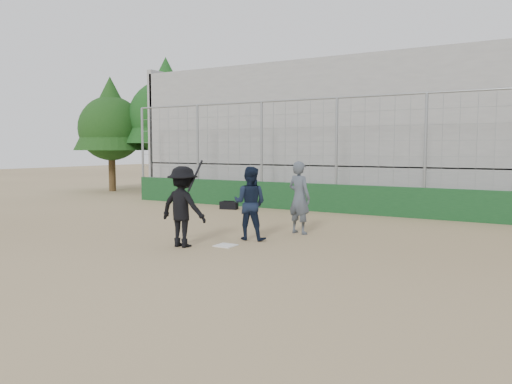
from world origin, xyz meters
The scene contains 10 objects.
ground centered at (0.00, 0.00, 0.00)m, with size 90.00×90.00×0.00m, color olive.
home_plate centered at (0.00, 0.00, 0.01)m, with size 0.44×0.44×0.02m, color white.
backstop centered at (0.00, 7.00, 0.96)m, with size 18.10×0.25×4.04m.
bleachers centered at (0.00, 11.95, 2.92)m, with size 20.25×6.70×6.98m.
tree_left centered at (-11.00, 11.00, 4.39)m, with size 4.48×4.48×7.00m.
tree_right centered at (-13.50, 9.50, 3.76)m, with size 3.84×3.84×6.00m.
batter_at_plate centered at (-0.81, -0.54, 0.93)m, with size 1.20×0.79×1.99m.
catcher_crouched centered at (0.09, 0.94, 0.61)m, with size 0.93×0.76×1.22m.
umpire centered at (0.75, 2.38, 0.86)m, with size 0.70×0.46×1.73m, color #474F5A.
equipment_bag centered at (-3.78, 5.92, 0.14)m, with size 0.69×0.39×0.32m.
Camera 1 is at (6.31, -9.50, 2.25)m, focal length 35.00 mm.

